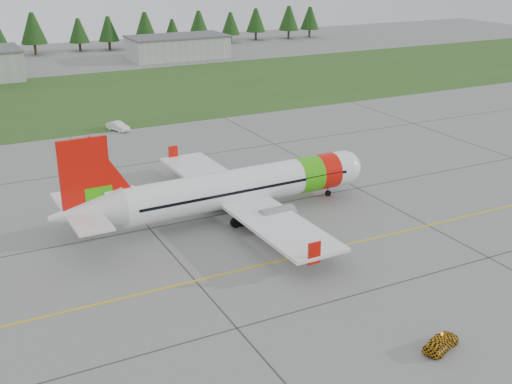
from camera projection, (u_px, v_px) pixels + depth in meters
ground at (400, 282)px, 53.09m from camera, size 320.00×320.00×0.00m
aircraft at (235, 188)px, 65.45m from camera, size 34.16×31.37×10.35m
follow_me_car at (443, 328)px, 43.69m from camera, size 1.50×1.62×3.29m
service_van at (117, 117)px, 96.62m from camera, size 1.87×1.83×4.17m
grass_strip at (122, 95)px, 121.27m from camera, size 320.00×50.00×0.03m
taxi_guideline at (345, 245)px, 59.73m from camera, size 120.00×0.25×0.02m
hangar_east at (178, 48)px, 160.95m from camera, size 24.00×12.00×5.20m
treeline at (59, 35)px, 166.06m from camera, size 160.00×8.00×10.00m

